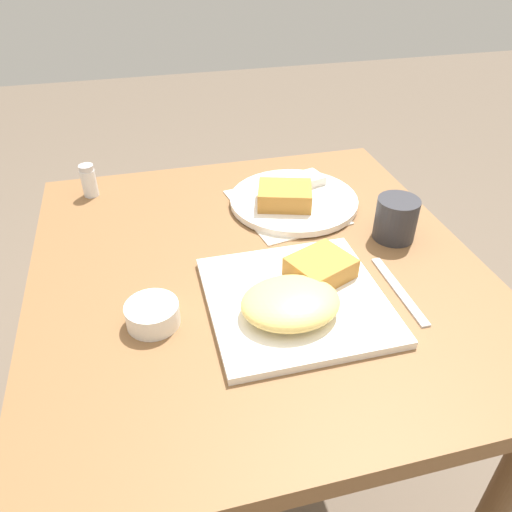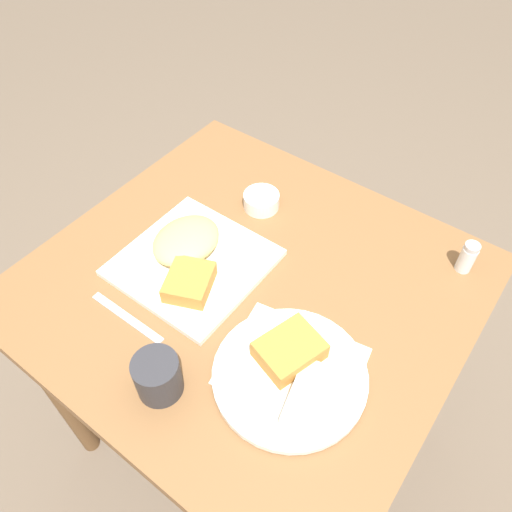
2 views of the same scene
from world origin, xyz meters
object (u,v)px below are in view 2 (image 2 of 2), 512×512
plate_square_near (190,256)px  coffee_mug (158,376)px  butter_knife (127,318)px  sauce_ramekin (261,200)px  plate_oval_far (291,371)px  salt_shaker (467,259)px

plate_square_near → coffee_mug: size_ratio=3.41×
plate_square_near → butter_knife: 0.18m
sauce_ramekin → plate_oval_far: bearing=43.1°
plate_oval_far → butter_knife: plate_oval_far is taller
plate_square_near → coffee_mug: (0.25, 0.15, 0.02)m
plate_oval_far → coffee_mug: bearing=-47.5°
coffee_mug → plate_oval_far: bearing=132.5°
plate_square_near → sauce_ramekin: plate_square_near is taller
sauce_ramekin → salt_shaker: (-0.10, 0.46, 0.01)m
plate_square_near → butter_knife: (0.18, -0.01, -0.02)m
salt_shaker → coffee_mug: 0.67m
plate_oval_far → salt_shaker: bearing=160.2°
coffee_mug → plate_square_near: bearing=-148.9°
plate_square_near → sauce_ramekin: size_ratio=3.40×
sauce_ramekin → salt_shaker: bearing=102.5°
plate_oval_far → sauce_ramekin: 0.45m
plate_square_near → plate_oval_far: 0.34m
sauce_ramekin → coffee_mug: 0.50m
plate_square_near → plate_oval_far: bearing=74.0°
butter_knife → coffee_mug: bearing=-23.3°
sauce_ramekin → butter_knife: 0.42m
plate_square_near → coffee_mug: 0.29m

